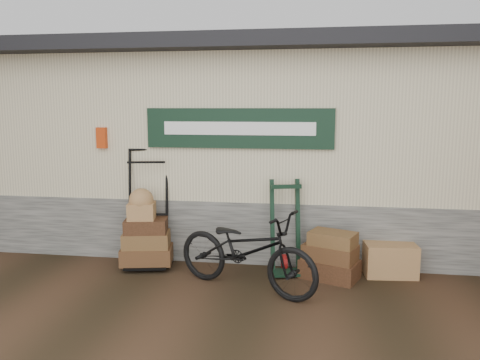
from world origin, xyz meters
name	(u,v)px	position (x,y,z in m)	size (l,w,h in m)	color
ground	(251,291)	(0.00, 0.00, 0.00)	(80.00, 80.00, 0.00)	black
station_building	(271,143)	(-0.01, 2.74, 1.61)	(14.40, 4.10, 3.20)	#4C4C47
porter_trolley	(148,206)	(-1.59, 0.81, 0.84)	(0.84, 0.63, 1.69)	black
green_barrow	(286,227)	(0.38, 0.74, 0.64)	(0.46, 0.39, 1.27)	black
suitcase_stack	(330,255)	(0.97, 0.61, 0.32)	(0.72, 0.46, 0.64)	#341F10
wicker_hamper	(390,259)	(1.77, 0.85, 0.22)	(0.67, 0.44, 0.44)	brown
bicycle	(246,246)	(-0.07, 0.05, 0.57)	(1.94, 0.68, 1.13)	black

